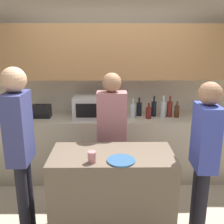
# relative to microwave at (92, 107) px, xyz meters

# --- Properties ---
(back_wall) EXTENTS (6.40, 0.40, 2.70)m
(back_wall) POSITION_rel_microwave_xyz_m (0.27, 0.29, 0.46)
(back_wall) COLOR beige
(back_wall) RESTS_ON ground_plane
(back_counter) EXTENTS (3.60, 0.62, 0.93)m
(back_counter) POSITION_rel_microwave_xyz_m (0.27, 0.02, -0.61)
(back_counter) COLOR #B7AD99
(back_counter) RESTS_ON ground_plane
(kitchen_island) EXTENTS (1.21, 0.58, 0.93)m
(kitchen_island) POSITION_rel_microwave_xyz_m (0.27, -1.23, -0.61)
(kitchen_island) COLOR brown
(kitchen_island) RESTS_ON ground_plane
(microwave) EXTENTS (0.52, 0.39, 0.30)m
(microwave) POSITION_rel_microwave_xyz_m (0.00, 0.00, 0.00)
(microwave) COLOR #B7BABC
(microwave) RESTS_ON back_counter
(toaster) EXTENTS (0.26, 0.16, 0.18)m
(toaster) POSITION_rel_microwave_xyz_m (-0.72, 0.00, -0.06)
(toaster) COLOR black
(toaster) RESTS_ON back_counter
(potted_plant) EXTENTS (0.14, 0.14, 0.40)m
(potted_plant) POSITION_rel_microwave_xyz_m (1.77, 0.00, 0.05)
(potted_plant) COLOR brown
(potted_plant) RESTS_ON back_counter
(bottle_0) EXTENTS (0.07, 0.07, 0.27)m
(bottle_0) POSITION_rel_microwave_xyz_m (0.58, -0.04, -0.05)
(bottle_0) COLOR silver
(bottle_0) RESTS_ON back_counter
(bottle_1) EXTENTS (0.08, 0.08, 0.27)m
(bottle_1) POSITION_rel_microwave_xyz_m (0.67, 0.07, -0.05)
(bottle_1) COLOR black
(bottle_1) RESTS_ON back_counter
(bottle_2) EXTENTS (0.08, 0.08, 0.22)m
(bottle_2) POSITION_rel_microwave_xyz_m (0.79, -0.06, -0.06)
(bottle_2) COLOR maroon
(bottle_2) RESTS_ON back_counter
(bottle_3) EXTENTS (0.07, 0.07, 0.30)m
(bottle_3) POSITION_rel_microwave_xyz_m (0.88, 0.05, -0.04)
(bottle_3) COLOR black
(bottle_3) RESTS_ON back_counter
(bottle_4) EXTENTS (0.08, 0.08, 0.31)m
(bottle_4) POSITION_rel_microwave_xyz_m (1.01, 0.01, -0.03)
(bottle_4) COLOR silver
(bottle_4) RESTS_ON back_counter
(bottle_5) EXTENTS (0.08, 0.08, 0.31)m
(bottle_5) POSITION_rel_microwave_xyz_m (1.10, 0.01, -0.03)
(bottle_5) COLOR maroon
(bottle_5) RESTS_ON back_counter
(bottle_6) EXTENTS (0.07, 0.07, 0.23)m
(bottle_6) POSITION_rel_microwave_xyz_m (1.20, -0.01, -0.06)
(bottle_6) COLOR #472814
(bottle_6) RESTS_ON back_counter
(plate_on_island) EXTENTS (0.26, 0.26, 0.01)m
(plate_on_island) POSITION_rel_microwave_xyz_m (0.35, -1.40, -0.14)
(plate_on_island) COLOR #2D5684
(plate_on_island) RESTS_ON kitchen_island
(cup_0) EXTENTS (0.08, 0.08, 0.11)m
(cup_0) POSITION_rel_microwave_xyz_m (0.09, -1.42, -0.09)
(cup_0) COLOR #C5787C
(cup_0) RESTS_ON kitchen_island
(person_left) EXTENTS (0.34, 0.22, 1.65)m
(person_left) POSITION_rel_microwave_xyz_m (0.27, -0.68, -0.10)
(person_left) COLOR black
(person_left) RESTS_ON ground_plane
(person_center) EXTENTS (0.22, 0.35, 1.64)m
(person_center) POSITION_rel_microwave_xyz_m (1.16, -1.27, -0.10)
(person_center) COLOR black
(person_center) RESTS_ON ground_plane
(person_right) EXTENTS (0.23, 0.34, 1.77)m
(person_right) POSITION_rel_microwave_xyz_m (-0.61, -1.25, -0.01)
(person_right) COLOR black
(person_right) RESTS_ON ground_plane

